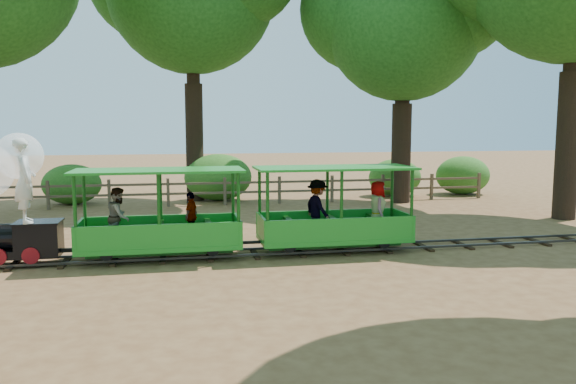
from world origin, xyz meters
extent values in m
plane|color=#9D6F43|center=(0.00, 0.00, 0.00)|extent=(90.00, 90.00, 0.00)
cube|color=#3F3D3A|center=(0.00, -0.30, 0.08)|extent=(22.00, 0.05, 0.05)
cube|color=#3F3D3A|center=(0.00, 0.30, 0.08)|extent=(22.00, 0.05, 0.05)
cube|color=#382314|center=(0.00, 0.00, 0.03)|extent=(0.12, 1.00, 0.05)
cube|color=#382314|center=(-5.00, 0.00, 0.03)|extent=(0.12, 1.00, 0.05)
cube|color=#382314|center=(5.00, 0.00, 0.03)|extent=(0.12, 1.00, 0.05)
cube|color=black|center=(-6.09, 0.00, 0.27)|extent=(2.08, 0.66, 0.17)
cube|color=black|center=(-5.48, 0.00, 0.61)|extent=(0.85, 0.66, 0.52)
cube|color=black|center=(-5.48, 0.00, 0.89)|extent=(0.90, 0.72, 0.04)
cylinder|color=maroon|center=(-6.19, 0.34, 0.27)|extent=(0.34, 0.06, 0.34)
cylinder|color=maroon|center=(-5.57, -0.34, 0.27)|extent=(0.34, 0.06, 0.34)
cylinder|color=maroon|center=(-5.57, 0.34, 0.27)|extent=(0.34, 0.06, 0.34)
sphere|color=white|center=(-5.81, 0.15, 2.24)|extent=(0.94, 0.94, 0.94)
imported|color=white|center=(-5.65, -0.15, 1.76)|extent=(0.58, 0.72, 1.70)
cube|color=#1F9025|center=(-3.04, 0.00, 0.32)|extent=(3.39, 1.30, 0.10)
cube|color=#124F12|center=(-3.04, 0.00, 0.20)|extent=(3.05, 0.50, 0.14)
cube|color=#1F9025|center=(-3.04, -0.61, 0.62)|extent=(3.39, 0.06, 0.50)
cube|color=#1F9025|center=(-3.04, 0.61, 0.62)|extent=(3.39, 0.06, 0.50)
cube|color=#1F9025|center=(-3.04, 0.00, 1.92)|extent=(3.54, 1.45, 0.05)
cylinder|color=#124F12|center=(-4.65, -0.59, 1.12)|extent=(0.07, 0.07, 1.60)
cylinder|color=#124F12|center=(-4.65, 0.59, 1.12)|extent=(0.07, 0.07, 1.60)
cylinder|color=#124F12|center=(-1.42, -0.59, 1.12)|extent=(0.07, 0.07, 1.60)
cylinder|color=#124F12|center=(-1.42, 0.59, 1.12)|extent=(0.07, 0.07, 1.60)
cube|color=#124F12|center=(-4.05, 0.00, 0.57)|extent=(0.12, 1.10, 0.40)
cube|color=#124F12|center=(-3.04, 0.00, 0.57)|extent=(0.12, 1.10, 0.40)
cube|color=#124F12|center=(-2.02, 0.00, 0.57)|extent=(0.12, 1.10, 0.40)
cylinder|color=black|center=(-4.12, -0.34, 0.24)|extent=(0.28, 0.06, 0.28)
cylinder|color=black|center=(-4.12, 0.34, 0.24)|extent=(0.28, 0.06, 0.28)
cylinder|color=black|center=(-1.95, -0.34, 0.24)|extent=(0.28, 0.06, 0.28)
cylinder|color=black|center=(-1.95, 0.34, 0.24)|extent=(0.28, 0.06, 0.28)
imported|color=gray|center=(-3.87, -0.13, 0.98)|extent=(0.55, 0.66, 1.22)
imported|color=gray|center=(-2.38, 0.19, 0.90)|extent=(0.46, 0.67, 1.06)
cube|color=#1F9025|center=(0.81, 0.00, 0.32)|extent=(3.39, 1.30, 0.10)
cube|color=#124F12|center=(0.81, 0.00, 0.20)|extent=(3.05, 0.50, 0.14)
cube|color=#1F9025|center=(0.81, -0.61, 0.62)|extent=(3.39, 0.06, 0.50)
cube|color=#1F9025|center=(0.81, 0.61, 0.62)|extent=(3.39, 0.06, 0.50)
cube|color=#1F9025|center=(0.81, 0.00, 1.92)|extent=(3.54, 1.45, 0.05)
cylinder|color=#124F12|center=(-0.81, -0.59, 1.12)|extent=(0.07, 0.07, 1.60)
cylinder|color=#124F12|center=(-0.81, 0.59, 1.12)|extent=(0.07, 0.07, 1.60)
cylinder|color=#124F12|center=(2.43, -0.59, 1.12)|extent=(0.07, 0.07, 1.60)
cylinder|color=#124F12|center=(2.43, 0.59, 1.12)|extent=(0.07, 0.07, 1.60)
cube|color=#124F12|center=(-0.21, 0.00, 0.57)|extent=(0.12, 1.10, 0.40)
cube|color=#124F12|center=(0.81, 0.00, 0.57)|extent=(0.12, 1.10, 0.40)
cube|color=#124F12|center=(1.83, 0.00, 0.57)|extent=(0.12, 1.10, 0.40)
cylinder|color=black|center=(-0.28, -0.34, 0.24)|extent=(0.28, 0.06, 0.28)
cylinder|color=black|center=(-0.28, 0.34, 0.24)|extent=(0.28, 0.06, 0.28)
cylinder|color=black|center=(1.90, -0.34, 0.24)|extent=(0.28, 0.06, 0.28)
cylinder|color=black|center=(1.90, 0.34, 0.24)|extent=(0.28, 0.06, 0.28)
imported|color=gray|center=(0.44, 0.08, 1.01)|extent=(0.69, 0.93, 1.28)
imported|color=gray|center=(1.78, -0.18, 0.99)|extent=(0.50, 0.67, 1.25)
cylinder|color=#2D2116|center=(-2.00, 9.50, 2.21)|extent=(0.66, 0.66, 4.41)
cylinder|color=#2D2116|center=(-2.00, 9.50, 5.67)|extent=(0.50, 0.50, 2.52)
cylinder|color=#2D2116|center=(5.50, 7.50, 1.83)|extent=(0.72, 0.72, 3.65)
cylinder|color=#2D2116|center=(5.50, 7.50, 4.70)|extent=(0.54, 0.54, 2.09)
sphere|color=#184917|center=(5.50, 7.50, 6.60)|extent=(5.75, 5.75, 5.75)
sphere|color=#184917|center=(4.21, 8.51, 7.18)|extent=(4.60, 4.60, 4.60)
cylinder|color=#2D2116|center=(9.00, 3.00, 2.23)|extent=(0.68, 0.68, 4.46)
cylinder|color=#2D2116|center=(9.00, 3.00, 5.73)|extent=(0.51, 0.51, 2.55)
cube|color=brown|center=(-7.00, 8.00, 0.50)|extent=(0.10, 0.10, 1.00)
cube|color=brown|center=(-5.00, 8.00, 0.50)|extent=(0.10, 0.10, 1.00)
cube|color=brown|center=(-3.00, 8.00, 0.50)|extent=(0.10, 0.10, 1.00)
cube|color=brown|center=(-1.00, 8.00, 0.50)|extent=(0.10, 0.10, 1.00)
cube|color=brown|center=(1.00, 8.00, 0.50)|extent=(0.10, 0.10, 1.00)
cube|color=brown|center=(3.00, 8.00, 0.50)|extent=(0.10, 0.10, 1.00)
cube|color=brown|center=(5.00, 8.00, 0.50)|extent=(0.10, 0.10, 1.00)
cube|color=brown|center=(7.00, 8.00, 0.50)|extent=(0.10, 0.10, 1.00)
cube|color=brown|center=(9.00, 8.00, 0.50)|extent=(0.10, 0.10, 1.00)
cube|color=brown|center=(0.00, 8.00, 0.80)|extent=(18.00, 0.06, 0.08)
cube|color=brown|center=(0.00, 8.00, 0.45)|extent=(18.00, 0.06, 0.08)
ellipsoid|color=#2D6B1E|center=(-6.45, 9.30, 0.73)|extent=(2.11, 1.62, 1.46)
ellipsoid|color=#2D6B1E|center=(-1.14, 9.30, 0.89)|extent=(2.57, 1.98, 1.78)
ellipsoid|color=#2D6B1E|center=(6.01, 9.30, 0.75)|extent=(2.17, 1.67, 1.50)
ellipsoid|color=#2D6B1E|center=(9.00, 9.30, 0.79)|extent=(2.29, 1.76, 1.59)
camera|label=1|loc=(-2.64, -12.12, 2.87)|focal=35.00mm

